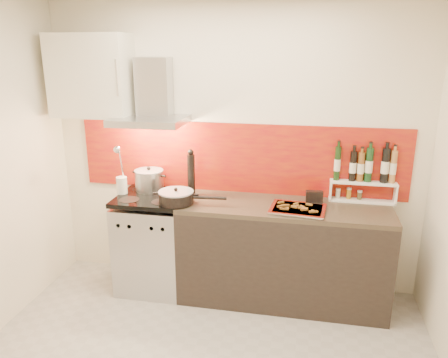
% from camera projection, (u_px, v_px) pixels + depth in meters
% --- Properties ---
extents(back_wall, '(3.40, 0.02, 2.60)m').
position_uv_depth(back_wall, '(234.00, 149.00, 3.98)').
color(back_wall, silver).
rests_on(back_wall, ground).
extents(backsplash, '(3.00, 0.02, 0.64)m').
position_uv_depth(backsplash, '(239.00, 158.00, 3.98)').
color(backsplash, maroon).
rests_on(backsplash, back_wall).
extents(range_stove, '(0.60, 0.60, 0.91)m').
position_uv_depth(range_stove, '(154.00, 243.00, 4.07)').
color(range_stove, '#B7B7BA').
rests_on(range_stove, ground).
extents(counter, '(1.80, 0.60, 0.90)m').
position_uv_depth(counter, '(283.00, 253.00, 3.85)').
color(counter, black).
rests_on(counter, ground).
extents(range_hood, '(0.62, 0.50, 0.61)m').
position_uv_depth(range_hood, '(152.00, 101.00, 3.83)').
color(range_hood, '#B7B7BA').
rests_on(range_hood, back_wall).
extents(upper_cabinet, '(0.70, 0.35, 0.72)m').
position_uv_depth(upper_cabinet, '(92.00, 76.00, 3.86)').
color(upper_cabinet, silver).
rests_on(upper_cabinet, back_wall).
extents(stock_pot, '(0.27, 0.27, 0.23)m').
position_uv_depth(stock_pot, '(149.00, 180.00, 4.05)').
color(stock_pot, '#B7B7BA').
rests_on(stock_pot, range_stove).
extents(saute_pan, '(0.59, 0.30, 0.14)m').
position_uv_depth(saute_pan, '(177.00, 197.00, 3.74)').
color(saute_pan, black).
rests_on(saute_pan, range_stove).
extents(utensil_jar, '(0.10, 0.15, 0.47)m').
position_uv_depth(utensil_jar, '(121.00, 180.00, 3.95)').
color(utensil_jar, silver).
rests_on(utensil_jar, range_stove).
extents(pepper_mill, '(0.07, 0.07, 0.43)m').
position_uv_depth(pepper_mill, '(191.00, 173.00, 3.91)').
color(pepper_mill, black).
rests_on(pepper_mill, counter).
extents(step_shelf, '(0.56, 0.15, 0.48)m').
position_uv_depth(step_shelf, '(365.00, 176.00, 3.76)').
color(step_shelf, white).
rests_on(step_shelf, counter).
extents(caddy_box, '(0.15, 0.07, 0.12)m').
position_uv_depth(caddy_box, '(314.00, 198.00, 3.72)').
color(caddy_box, black).
rests_on(caddy_box, counter).
extents(baking_tray, '(0.48, 0.39, 0.03)m').
position_uv_depth(baking_tray, '(298.00, 209.00, 3.60)').
color(baking_tray, silver).
rests_on(baking_tray, counter).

